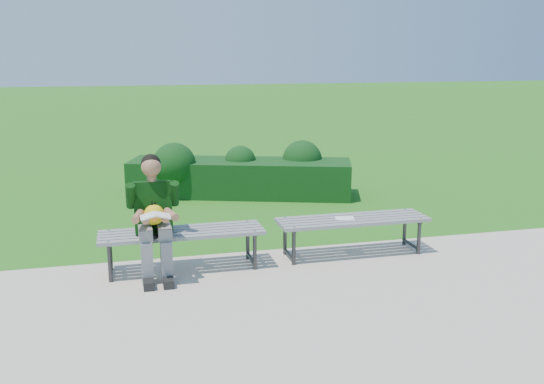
{
  "coord_description": "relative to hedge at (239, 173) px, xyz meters",
  "views": [
    {
      "loc": [
        -1.15,
        -6.89,
        2.38
      ],
      "look_at": [
        0.51,
        -0.24,
        0.81
      ],
      "focal_mm": 40.0,
      "sensor_mm": 36.0,
      "label": 1
    }
  ],
  "objects": [
    {
      "name": "hedge",
      "position": [
        0.0,
        0.0,
        0.0
      ],
      "size": [
        3.83,
        2.07,
        0.93
      ],
      "color": "#124215",
      "rests_on": "ground"
    },
    {
      "name": "ground",
      "position": [
        -0.76,
        -3.08,
        -0.38
      ],
      "size": [
        80.0,
        80.0,
        0.0
      ],
      "color": "#2F7D1E",
      "rests_on": "ground"
    },
    {
      "name": "bench_left",
      "position": [
        -1.32,
        -3.51,
        0.04
      ],
      "size": [
        1.8,
        0.5,
        0.46
      ],
      "color": "gray",
      "rests_on": "walkway"
    },
    {
      "name": "seated_boy",
      "position": [
        -1.62,
        -3.61,
        0.34
      ],
      "size": [
        0.56,
        0.76,
        1.31
      ],
      "color": "gray",
      "rests_on": "walkway"
    },
    {
      "name": "walkway",
      "position": [
        -0.76,
        -4.83,
        -0.37
      ],
      "size": [
        30.0,
        3.5,
        0.02
      ],
      "color": "#A69D8C",
      "rests_on": "ground"
    },
    {
      "name": "bench_right",
      "position": [
        0.7,
        -3.47,
        0.04
      ],
      "size": [
        1.8,
        0.5,
        0.46
      ],
      "color": "gray",
      "rests_on": "walkway"
    },
    {
      "name": "paper_sheet",
      "position": [
        0.6,
        -3.47,
        0.09
      ],
      "size": [
        0.25,
        0.21,
        0.01
      ],
      "color": "white",
      "rests_on": "bench_right"
    }
  ]
}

